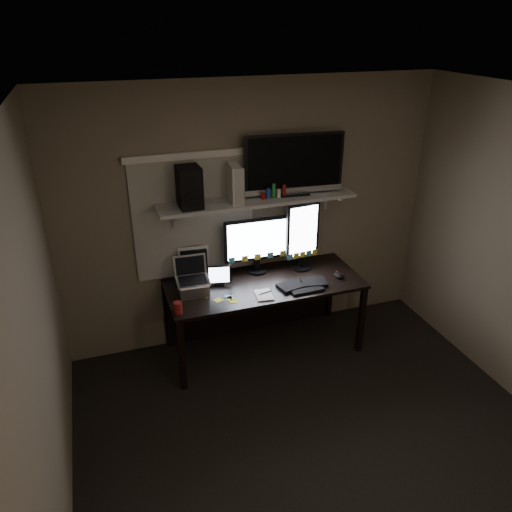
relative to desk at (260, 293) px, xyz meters
name	(u,v)px	position (x,y,z in m)	size (l,w,h in m)	color
floor	(328,456)	(0.00, -1.55, -0.55)	(3.60, 3.60, 0.00)	black
ceiling	(357,111)	(0.00, -1.55, 1.95)	(3.60, 3.60, 0.00)	silver
back_wall	(252,216)	(0.00, 0.25, 0.70)	(3.60, 3.60, 0.00)	#736652
left_wall	(35,371)	(-1.80, -1.55, 0.70)	(3.60, 3.60, 0.00)	#736652
window_blinds	(194,218)	(-0.55, 0.24, 0.75)	(1.10, 0.02, 1.10)	beige
desk	(260,293)	(0.00, 0.00, 0.00)	(1.80, 0.75, 0.73)	black
wall_shelf	(258,200)	(0.00, 0.08, 0.91)	(1.80, 0.35, 0.03)	#B5B4B0
monitor_landscape	(257,245)	(0.01, 0.12, 0.45)	(0.63, 0.07, 0.56)	black
monitor_portrait	(302,236)	(0.44, 0.04, 0.52)	(0.34, 0.06, 0.68)	black
keyboard	(302,284)	(0.31, -0.29, 0.19)	(0.46, 0.18, 0.03)	black
mouse	(338,275)	(0.69, -0.24, 0.20)	(0.07, 0.12, 0.04)	black
notepad	(264,295)	(-0.08, -0.35, 0.18)	(0.14, 0.20, 0.01)	white
tablet	(219,275)	(-0.41, -0.03, 0.27)	(0.22, 0.09, 0.19)	black
file_sorter	(194,262)	(-0.59, 0.19, 0.33)	(0.24, 0.11, 0.31)	black
laptop	(193,278)	(-0.66, -0.12, 0.34)	(0.29, 0.23, 0.32)	silver
cup	(178,308)	(-0.85, -0.39, 0.23)	(0.07, 0.07, 0.10)	maroon
sticky_notes	(217,299)	(-0.49, -0.27, 0.18)	(0.29, 0.22, 0.00)	#FFF245
tv	(294,165)	(0.35, 0.10, 1.20)	(0.91, 0.16, 0.55)	black
game_console	(235,183)	(-0.21, 0.08, 1.09)	(0.09, 0.28, 0.33)	silver
speaker	(189,187)	(-0.61, 0.06, 1.10)	(0.19, 0.23, 0.35)	black
bottles	(274,191)	(0.14, 0.04, 0.99)	(0.21, 0.05, 0.13)	#A50F0C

